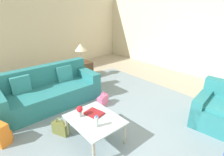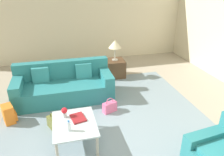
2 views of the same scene
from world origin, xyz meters
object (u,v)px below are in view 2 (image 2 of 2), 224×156
Objects in this scene: coffee_table at (74,126)px; table_lamp at (115,45)px; handbag_olive at (53,123)px; flower_vase at (64,112)px; backpack_orange at (9,114)px; coffee_table_book at (78,118)px; side_table at (115,68)px; handbag_pink at (110,107)px; couch at (64,87)px; water_bottle at (69,126)px.

coffee_table is 3.24m from table_lamp.
handbag_olive is at bearing -144.14° from coffee_table.
flower_vase reaches higher than backpack_orange.
coffee_table_book is 0.55× the size of side_table.
side_table is at bearing 161.76° from handbag_pink.
coffee_table is at bearing 3.18° from couch.
table_lamp is (-1.00, 1.60, 0.71)m from couch.
water_bottle reaches higher than coffee_table.
handbag_pink is at bearing 86.28° from backpack_orange.
flower_vase is 0.36× the size of side_table.
table_lamp is 3.08m from handbag_olive.
coffee_table_book is at bearing -46.42° from handbag_pink.
coffee_table_book is at bearing 66.50° from flower_vase.
table_lamp is (-2.68, 1.42, 0.56)m from coffee_table_book.
handbag_olive is at bearing -144.00° from coffee_table_book.
side_table reaches higher than coffee_table_book.
coffee_table_book is at bearing 6.11° from couch.
table_lamp is at bearing 121.98° from couch.
backpack_orange is at bearing -124.50° from flower_vase.
coffee_table_book is at bearing -27.92° from side_table.
water_bottle is at bearing -26.57° from coffee_table.
coffee_table_book is at bearing 150.64° from water_bottle.
flower_vase is 3.08m from side_table.
side_table is 1.58× the size of handbag_pink.
side_table is 2.95m from handbag_olive.
couch reaches higher than backpack_orange.
couch reaches higher than water_bottle.
couch is at bearing 174.08° from coffee_table_book.
table_lamp reaches higher than water_bottle.
water_bottle is at bearing 6.79° from flower_vase.
table_lamp is at bearing 147.40° from flower_vase.
water_bottle is 0.36× the size of side_table.
water_bottle is at bearing -42.11° from handbag_pink.
coffee_table is at bearing 52.12° from backpack_orange.
flower_vase reaches higher than coffee_table.
couch reaches higher than handbag_olive.
handbag_olive is at bearing -40.11° from side_table.
flower_vase is (-0.10, -0.23, 0.11)m from coffee_table_book.
side_table is at bearing 0.00° from table_lamp.
coffee_table is at bearing -45.72° from coffee_table_book.
water_bottle is 0.51× the size of backpack_orange.
couch is 11.52× the size of flower_vase.
coffee_table is at bearing 153.43° from water_bottle.
flower_vase is at bearing 36.88° from handbag_olive.
side_table is (-2.58, 1.65, -0.30)m from flower_vase.
flower_vase reaches higher than water_bottle.
water_bottle is (2.00, -0.00, 0.23)m from couch.
couch is 5.90× the size of backpack_orange.
table_lamp is 1.73× the size of handbag_pink.
handbag_olive is at bearing -40.11° from table_lamp.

